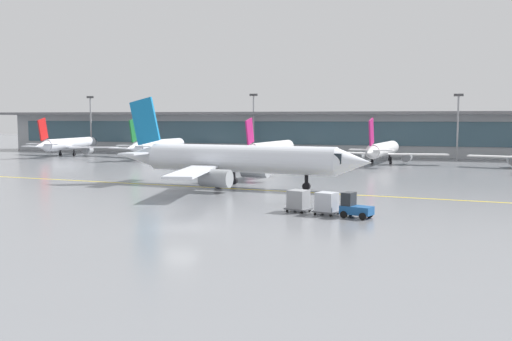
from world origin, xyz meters
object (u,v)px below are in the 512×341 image
Objects in this scene: gate_airplane_0 at (70,144)px; baggage_tug at (354,207)px; gate_airplane_2 at (271,149)px; cargo_dolly_lead at (327,203)px; apron_light_mast_1 at (254,121)px; apron_light_mast_0 at (91,122)px; gate_airplane_3 at (383,150)px; gate_airplane_1 at (159,146)px; apron_light_mast_2 at (458,124)px; taxiing_regional_jet at (237,160)px; cargo_dolly_trailing at (298,200)px.

gate_airplane_0 reaches higher than baggage_tug.
gate_airplane_0 is 47.75m from gate_airplane_2.
apron_light_mast_1 is at bearing 128.76° from cargo_dolly_lead.
apron_light_mast_0 is at bearing 78.50° from gate_airplane_2.
apron_light_mast_1 reaches higher than gate_airplane_2.
baggage_tug is at bearing -66.25° from apron_light_mast_1.
apron_light_mast_1 is (-29.66, 15.34, 4.97)m from gate_airplane_3.
apron_light_mast_0 is 0.99× the size of apron_light_mast_1.
apron_light_mast_1 reaches higher than baggage_tug.
gate_airplane_1 is 59.76m from apron_light_mast_2.
gate_airplane_0 is at bearing 146.22° from taxiing_regional_jet.
gate_airplane_1 is 78.08m from baggage_tug.
taxiing_regional_jet is 78.69m from apron_light_mast_0.
gate_airplane_1 is 1.85× the size of apron_light_mast_1.
baggage_tug is 82.51m from apron_light_mast_1.
taxiing_regional_jet is at bearing 141.60° from cargo_dolly_trailing.
apron_light_mast_0 reaches higher than taxiing_regional_jet.
taxiing_regional_jet is 13.45× the size of cargo_dolly_lead.
gate_airplane_0 reaches higher than cargo_dolly_trailing.
apron_light_mast_1 reaches higher than gate_airplane_0.
apron_light_mast_2 reaches higher than gate_airplane_3.
gate_airplane_1 is 45.52m from gate_airplane_3.
gate_airplane_1 is 1.00× the size of gate_airplane_3.
gate_airplane_0 is 22.59m from gate_airplane_1.
taxiing_regional_jet is at bearing 146.09° from cargo_dolly_lead.
cargo_dolly_trailing is (11.51, -16.32, -2.24)m from taxiing_regional_jet.
baggage_tug is 0.22× the size of apron_light_mast_2.
apron_light_mast_2 is at bearing 94.55° from cargo_dolly_trailing.
cargo_dolly_lead is (-2.47, 0.73, 0.16)m from baggage_tug.
gate_airplane_1 is 10.16× the size of cargo_dolly_lead.
apron_light_mast_1 is at bearing 130.16° from baggage_tug.
gate_airplane_0 is 89.92m from cargo_dolly_trailing.
taxiing_regional_jet reaches higher than gate_airplane_0.
gate_airplane_2 is at bearing -96.00° from gate_airplane_1.
gate_airplane_0 is 68.10m from gate_airplane_3.
gate_airplane_3 is 18.19m from apron_light_mast_2.
gate_airplane_0 is at bearing 93.85° from gate_airplane_3.
cargo_dolly_trailing is at bearing -155.81° from gate_airplane_2.
gate_airplane_1 is 10.16× the size of cargo_dolly_trailing.
apron_light_mast_2 is (14.74, 70.21, 6.08)m from cargo_dolly_trailing.
apron_light_mast_1 is (15.85, 14.50, 4.97)m from gate_airplane_1.
gate_airplane_0 is at bearing -82.36° from apron_light_mast_0.
cargo_dolly_trailing is at bearing 180.00° from baggage_tug.
baggage_tug is 0.21× the size of apron_light_mast_1.
baggage_tug is at bearing -41.77° from taxiing_regional_jet.
cargo_dolly_trailing is 0.18× the size of apron_light_mast_1.
apron_light_mast_0 is (-48.94, 15.09, 4.88)m from gate_airplane_2.
gate_airplane_0 and gate_airplane_1 have the same top height.
taxiing_regional_jet is (54.86, -44.33, 0.80)m from gate_airplane_0.
gate_airplane_1 and gate_airplane_2 have the same top height.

